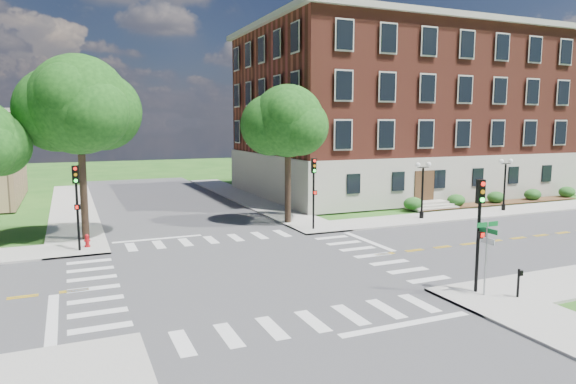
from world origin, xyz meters
name	(u,v)px	position (x,y,z in m)	size (l,w,h in m)	color
ground	(249,270)	(0.00, 0.00, 0.00)	(160.00, 160.00, 0.00)	#215417
road_ew	(249,270)	(0.00, 0.00, 0.01)	(90.00, 12.00, 0.01)	#3D3D3F
road_ns	(249,270)	(0.00, 0.00, 0.01)	(12.00, 90.00, 0.01)	#3D3D3F
sidewalk_ne	(357,205)	(15.38, 15.38, 0.06)	(34.00, 34.00, 0.12)	#9E9B93
crosswalk_east	(373,256)	(7.20, 0.00, 0.00)	(2.20, 10.20, 0.02)	silver
stop_bar_east	(368,241)	(8.80, 3.00, 0.00)	(0.40, 5.50, 0.00)	silver
main_building	(396,112)	(24.00, 21.99, 8.34)	(30.60, 22.40, 16.50)	#ABA597
shrub_row	(495,205)	(27.00, 10.80, 0.00)	(18.00, 2.00, 1.30)	#1F4D19
tree_c	(79,105)	(-7.16, 10.17, 8.31)	(5.99, 5.99, 11.22)	#302318
tree_d	(288,121)	(6.49, 10.16, 7.36)	(5.13, 5.13, 9.84)	#302318
traffic_signal_se	(479,221)	(7.73, -7.22, 3.19)	(0.36, 0.41, 4.80)	black
traffic_signal_ne	(314,184)	(7.13, 7.26, 3.19)	(0.35, 0.39, 4.80)	black
traffic_signal_nw	(77,197)	(-7.60, 7.15, 3.19)	(0.38, 0.45, 4.80)	black
twin_lamp_west	(423,187)	(16.37, 7.58, 2.52)	(1.36, 0.36, 4.23)	black
twin_lamp_east	(505,181)	(24.81, 7.81, 2.52)	(1.36, 0.36, 4.23)	black
street_sign_pole	(487,244)	(7.74, -7.69, 2.31)	(1.10, 1.10, 3.10)	gray
push_button_post	(519,281)	(8.79, -8.47, 0.80)	(0.14, 0.21, 1.20)	black
fire_hydrant	(87,241)	(-7.16, 7.84, 0.46)	(0.35, 0.35, 0.75)	#A30C10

